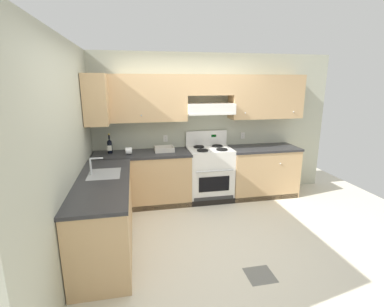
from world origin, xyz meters
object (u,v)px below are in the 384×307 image
at_px(stove, 210,173).
at_px(paper_towel_roll, 129,151).
at_px(bowl, 164,150).
at_px(wine_bottle, 110,146).

height_order(stove, paper_towel_roll, stove).
relative_size(stove, bowl, 3.69).
distance_m(wine_bottle, bowl, 0.90).
bearing_deg(wine_bottle, bowl, -2.72).
xyz_separation_m(wine_bottle, paper_towel_roll, (0.31, -0.15, -0.07)).
xyz_separation_m(stove, wine_bottle, (-1.69, 0.09, 0.56)).
distance_m(stove, paper_towel_roll, 1.47).
bearing_deg(wine_bottle, paper_towel_roll, -25.69).
xyz_separation_m(wine_bottle, bowl, (0.90, -0.04, -0.10)).
bearing_deg(bowl, stove, -3.23).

